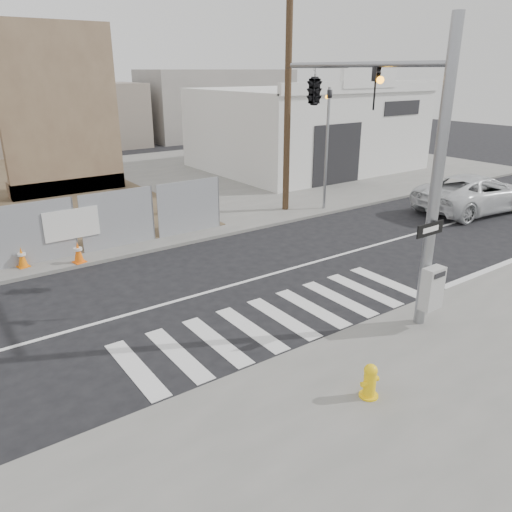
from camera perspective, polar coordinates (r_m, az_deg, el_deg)
ground at (r=14.79m, az=-3.00°, el=-3.44°), size 100.00×100.00×0.00m
sidewalk_far at (r=27.09m, az=-19.33°, el=6.72°), size 50.00×20.00×0.12m
signal_pole at (r=13.56m, az=10.77°, el=15.02°), size 0.96×5.87×7.00m
far_signal_pole at (r=22.24m, az=8.17°, el=13.84°), size 0.16×0.20×5.60m
concrete_wall_right at (r=26.51m, az=-21.29°, el=13.52°), size 5.50×1.30×8.00m
auto_shop at (r=32.51m, az=5.63°, el=14.33°), size 12.00×10.20×5.95m
utility_pole_right at (r=21.80m, az=3.67°, el=18.40°), size 1.60×0.28×10.00m
fire_hydrant at (r=9.99m, az=12.88°, el=-13.73°), size 0.46×0.46×0.70m
suv at (r=24.52m, az=23.86°, el=6.60°), size 6.19×3.33×1.65m
traffic_cone_c at (r=17.39m, az=-25.18°, el=-0.14°), size 0.40×0.40×0.66m
traffic_cone_d at (r=17.10m, az=-19.66°, el=0.40°), size 0.43×0.43×0.71m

